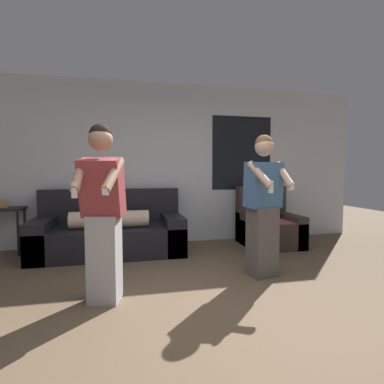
% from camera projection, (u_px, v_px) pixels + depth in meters
% --- Properties ---
extents(ground_plane, '(14.00, 14.00, 0.00)m').
position_uv_depth(ground_plane, '(216.00, 323.00, 2.42)').
color(ground_plane, brown).
extents(wall_back, '(6.99, 0.07, 2.70)m').
position_uv_depth(wall_back, '(168.00, 164.00, 5.12)').
color(wall_back, silver).
rests_on(wall_back, ground_plane).
extents(couch, '(2.13, 0.98, 0.94)m').
position_uv_depth(couch, '(111.00, 232.00, 4.49)').
color(couch, black).
rests_on(couch, ground_plane).
extents(armchair, '(0.86, 0.89, 0.97)m').
position_uv_depth(armchair, '(268.00, 226.00, 4.97)').
color(armchair, '#332823').
rests_on(armchair, ground_plane).
extents(side_table, '(0.57, 0.39, 0.84)m').
position_uv_depth(side_table, '(2.00, 215.00, 4.39)').
color(side_table, black).
rests_on(side_table, ground_plane).
extents(person_left, '(0.46, 0.56, 1.65)m').
position_uv_depth(person_left, '(103.00, 212.00, 2.75)').
color(person_left, '#B2B2B7').
rests_on(person_left, ground_plane).
extents(person_right, '(0.48, 0.52, 1.64)m').
position_uv_depth(person_right, '(263.00, 205.00, 3.45)').
color(person_right, '#56514C').
rests_on(person_right, ground_plane).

